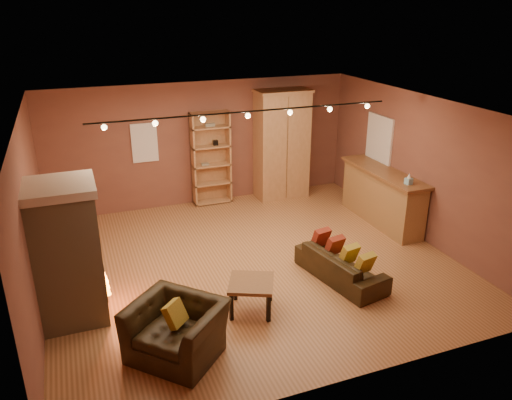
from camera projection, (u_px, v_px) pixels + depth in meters
name	position (u px, v px, depth m)	size (l,w,h in m)	color
floor	(253.00, 263.00, 9.05)	(7.00, 7.00, 0.00)	#925933
ceiling	(252.00, 109.00, 8.01)	(7.00, 7.00, 0.00)	brown
back_wall	(202.00, 144.00, 11.35)	(7.00, 0.02, 2.80)	brown
left_wall	(31.00, 220.00, 7.37)	(0.02, 6.50, 2.80)	brown
right_wall	(421.00, 168.00, 9.69)	(0.02, 6.50, 2.80)	brown
fireplace	(68.00, 253.00, 7.13)	(1.01, 0.98, 2.12)	tan
back_window	(145.00, 143.00, 10.85)	(0.56, 0.04, 0.86)	white
bookcase	(210.00, 157.00, 11.42)	(0.88, 0.34, 2.15)	tan
armoire	(282.00, 144.00, 11.72)	(1.26, 0.71, 2.57)	tan
bar_counter	(382.00, 196.00, 10.53)	(0.64, 2.41, 1.15)	#A67B4C
tissue_box	(409.00, 180.00, 9.53)	(0.13, 0.13, 0.21)	#84BBD4
right_window	(379.00, 138.00, 10.81)	(0.05, 0.90, 1.00)	white
loveseat	(341.00, 260.00, 8.40)	(0.83, 1.79, 0.74)	black
armchair	(176.00, 322.00, 6.52)	(1.34, 1.35, 1.01)	black
coffee_table	(251.00, 286.00, 7.50)	(0.87, 0.87, 0.50)	brown
track_rail	(248.00, 114.00, 8.23)	(5.20, 0.09, 0.13)	black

